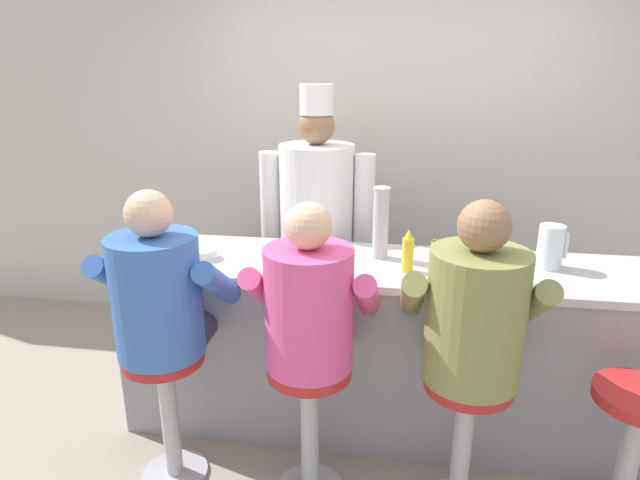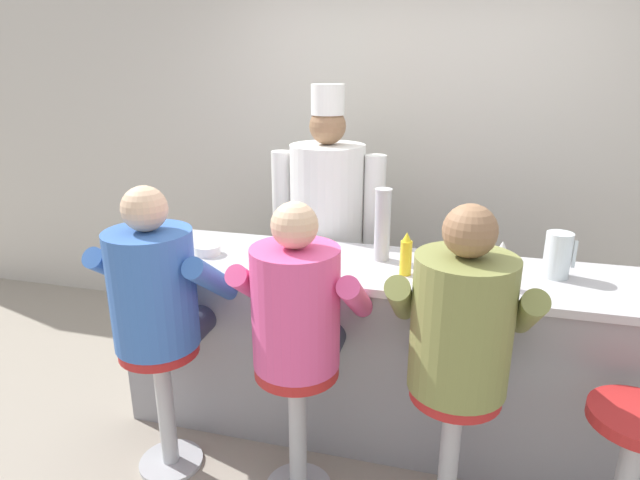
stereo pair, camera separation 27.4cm
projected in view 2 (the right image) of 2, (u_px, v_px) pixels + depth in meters
name	position (u px, v px, depth m)	size (l,w,h in m)	color
ground_plane	(368.00, 464.00, 2.75)	(20.00, 20.00, 0.00)	#9E9384
wall_back	(413.00, 154.00, 3.78)	(10.00, 0.06, 2.70)	beige
diner_counter	(381.00, 350.00, 2.88)	(2.82, 0.63, 0.97)	gray
ketchup_bottle_red	(500.00, 266.00, 2.44)	(0.06, 0.06, 0.22)	red
mustard_bottle_yellow	(406.00, 255.00, 2.59)	(0.06, 0.06, 0.22)	yellow
hot_sauce_bottle_orange	(433.00, 259.00, 2.62)	(0.03, 0.03, 0.15)	orange
water_pitcher_clear	(558.00, 255.00, 2.56)	(0.14, 0.13, 0.22)	silver
breakfast_plate	(152.00, 255.00, 2.84)	(0.23, 0.23, 0.05)	white
cereal_bowl	(207.00, 250.00, 2.89)	(0.14, 0.14, 0.05)	white
coffee_mug_blue	(315.00, 250.00, 2.83)	(0.13, 0.08, 0.09)	#4C7AB2
cup_stack_steel	(382.00, 225.00, 2.76)	(0.09, 0.09, 0.38)	#B7BABF
diner_seated_blue	(158.00, 298.00, 2.50)	(0.60, 0.59, 1.46)	#B2B5BA
diner_seated_pink	(298.00, 318.00, 2.33)	(0.58, 0.57, 1.43)	#B2B5BA
diner_seated_olive	(460.00, 333.00, 2.16)	(0.61, 0.60, 1.47)	#B2B5BA
empty_stool_round	(630.00, 462.00, 2.10)	(0.38, 0.38, 0.70)	#B2B5BA
cook_in_whites_near	(327.00, 221.00, 3.37)	(0.72, 0.46, 1.85)	#232328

